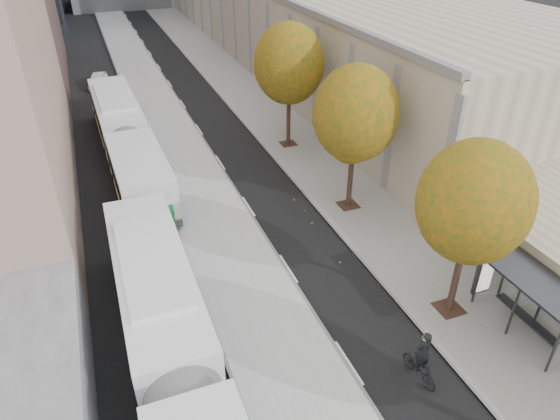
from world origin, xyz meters
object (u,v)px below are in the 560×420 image
cyclist (421,362)px  distant_car (98,80)px  bus_far (126,139)px  bus_shelter (538,288)px  bus_near (177,371)px

cyclist → distant_car: size_ratio=0.60×
bus_far → distant_car: 17.35m
bus_shelter → bus_far: bearing=121.4°
distant_car → bus_near: bearing=-78.7°
cyclist → distant_car: (-8.26, 38.89, -0.19)m
bus_far → cyclist: bearing=-72.4°
bus_near → distant_car: bus_near is taller
bus_shelter → distant_car: bearing=109.5°
bus_far → cyclist: (7.53, -21.59, -0.88)m
bus_near → distant_car: (-0.12, 36.95, -1.06)m
cyclist → distant_car: bearing=96.1°
bus_far → cyclist: 22.88m
cyclist → bus_shelter: bearing=-0.7°
bus_far → distant_car: size_ratio=5.03×
bus_shelter → bus_near: (-13.49, 1.45, -0.49)m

